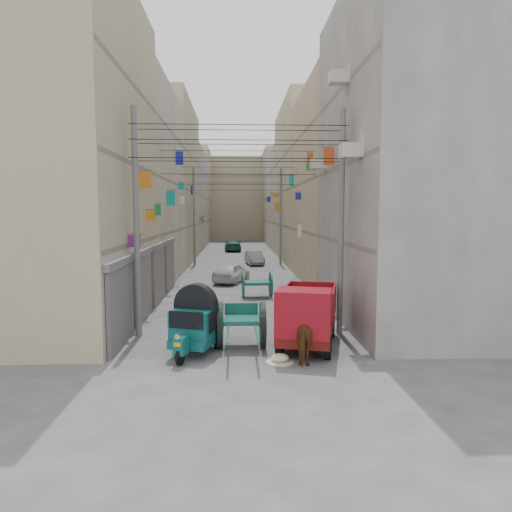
{
  "coord_description": "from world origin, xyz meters",
  "views": [
    {
      "loc": [
        -0.13,
        -10.05,
        4.39
      ],
      "look_at": [
        0.59,
        6.5,
        2.79
      ],
      "focal_mm": 32.0,
      "sensor_mm": 36.0,
      "label": 1
    }
  ],
  "objects": [
    {
      "name": "tonga_cart",
      "position": [
        0.03,
        4.49,
        0.77
      ],
      "size": [
        1.61,
        3.29,
        1.49
      ],
      "rotation": [
        0.0,
        0.0,
        0.0
      ],
      "color": "black",
      "rests_on": "ground"
    },
    {
      "name": "distant_car_green",
      "position": [
        -0.52,
        41.61,
        0.65
      ],
      "size": [
        1.98,
        4.55,
        1.3
      ],
      "primitive_type": "imported",
      "rotation": [
        0.0,
        0.0,
        3.18
      ],
      "color": "#1A4E39",
      "rests_on": "ground"
    },
    {
      "name": "second_cart",
      "position": [
        0.93,
        13.16,
        0.71
      ],
      "size": [
        1.58,
        1.42,
        1.33
      ],
      "rotation": [
        0.0,
        0.0,
        0.06
      ],
      "color": "#125146",
      "rests_on": "ground"
    },
    {
      "name": "horse",
      "position": [
        2.12,
        3.0,
        0.76
      ],
      "size": [
        1.35,
        1.97,
        1.53
      ],
      "primitive_type": "imported",
      "rotation": [
        0.0,
        0.0,
        2.82
      ],
      "color": "brown",
      "rests_on": "ground"
    },
    {
      "name": "distant_car_white",
      "position": [
        -0.43,
        18.36,
        0.63
      ],
      "size": [
        2.62,
        3.96,
        1.25
      ],
      "primitive_type": "imported",
      "rotation": [
        0.0,
        0.0,
        2.8
      ],
      "color": "silver",
      "rests_on": "ground"
    },
    {
      "name": "utility_poles",
      "position": [
        0.0,
        17.0,
        4.0
      ],
      "size": [
        7.4,
        22.2,
        8.0
      ],
      "color": "slate",
      "rests_on": "ground"
    },
    {
      "name": "signboards",
      "position": [
        -0.01,
        21.66,
        3.43
      ],
      "size": [
        8.22,
        40.52,
        5.67
      ],
      "color": "orange",
      "rests_on": "ground"
    },
    {
      "name": "auto_rickshaw",
      "position": [
        -1.39,
        3.94,
        0.98
      ],
      "size": [
        1.81,
        2.46,
        1.67
      ],
      "rotation": [
        0.0,
        0.0,
        -0.31
      ],
      "color": "black",
      "rests_on": "ground"
    },
    {
      "name": "overhead_cables",
      "position": [
        0.0,
        14.4,
        6.77
      ],
      "size": [
        7.4,
        22.52,
        1.12
      ],
      "color": "black",
      "rests_on": "ground"
    },
    {
      "name": "shutters_left",
      "position": [
        -3.92,
        10.38,
        1.49
      ],
      "size": [
        0.18,
        14.4,
        2.88
      ],
      "color": "#49494E",
      "rests_on": "ground"
    },
    {
      "name": "mini_truck",
      "position": [
        2.09,
        4.09,
        1.0
      ],
      "size": [
        2.52,
        4.01,
        2.09
      ],
      "rotation": [
        0.0,
        0.0,
        -0.25
      ],
      "color": "black",
      "rests_on": "ground"
    },
    {
      "name": "end_cap_building",
      "position": [
        0.0,
        66.0,
        6.5
      ],
      "size": [
        22.0,
        10.0,
        13.0
      ],
      "primitive_type": "cube",
      "color": "gray",
      "rests_on": "ground"
    },
    {
      "name": "feed_sack",
      "position": [
        1.15,
        2.93,
        0.13
      ],
      "size": [
        0.52,
        0.41,
        0.26
      ],
      "primitive_type": "ellipsoid",
      "color": "beige",
      "rests_on": "ground"
    },
    {
      "name": "ground",
      "position": [
        0.0,
        0.0,
        0.0
      ],
      "size": [
        140.0,
        140.0,
        0.0
      ],
      "primitive_type": "plane",
      "color": "#454547",
      "rests_on": "ground"
    },
    {
      "name": "building_row_left",
      "position": [
        -8.0,
        34.13,
        6.46
      ],
      "size": [
        8.0,
        62.0,
        14.0
      ],
      "color": "tan",
      "rests_on": "ground"
    },
    {
      "name": "building_row_right",
      "position": [
        8.0,
        34.13,
        6.46
      ],
      "size": [
        8.0,
        62.0,
        14.0
      ],
      "color": "#A29D98",
      "rests_on": "ground"
    },
    {
      "name": "ac_units",
      "position": [
        3.65,
        7.67,
        7.43
      ],
      "size": [
        0.7,
        6.55,
        3.35
      ],
      "color": "beige",
      "rests_on": "ground"
    },
    {
      "name": "distant_car_grey",
      "position": [
        1.39,
        27.91,
        0.57
      ],
      "size": [
        1.66,
        3.61,
        1.15
      ],
      "primitive_type": "imported",
      "rotation": [
        0.0,
        0.0,
        0.13
      ],
      "color": "#585D5B",
      "rests_on": "ground"
    }
  ]
}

